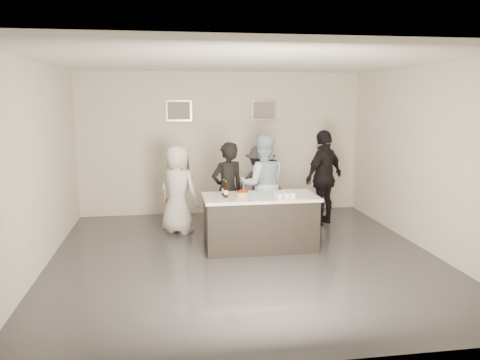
{
  "coord_description": "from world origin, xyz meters",
  "views": [
    {
      "loc": [
        -1.16,
        -6.9,
        2.49
      ],
      "look_at": [
        0.0,
        0.5,
        1.15
      ],
      "focal_mm": 35.0,
      "sensor_mm": 36.0,
      "label": 1
    }
  ],
  "objects": [
    {
      "name": "person_guest_right",
      "position": [
        1.86,
        1.75,
        0.93
      ],
      "size": [
        1.14,
        1.01,
        1.86
      ],
      "primitive_type": "imported",
      "rotation": [
        0.0,
        0.0,
        3.78
      ],
      "color": "black",
      "rests_on": "ground"
    },
    {
      "name": "wall_front",
      "position": [
        0.0,
        -3.0,
        1.5
      ],
      "size": [
        6.0,
        0.04,
        3.0
      ],
      "primitive_type": "cube",
      "color": "beige",
      "rests_on": "ground"
    },
    {
      "name": "tumbler_cluster",
      "position": [
        0.69,
        0.26,
        0.94
      ],
      "size": [
        0.3,
        0.3,
        0.08
      ],
      "primitive_type": "cube",
      "color": "orange",
      "rests_on": "bar_counter"
    },
    {
      "name": "cake",
      "position": [
        0.02,
        0.39,
        0.94
      ],
      "size": [
        0.21,
        0.21,
        0.07
      ],
      "primitive_type": "cylinder",
      "color": "orange",
      "rests_on": "bar_counter"
    },
    {
      "name": "picture_left",
      "position": [
        -0.9,
        2.97,
        2.2
      ],
      "size": [
        0.54,
        0.04,
        0.44
      ],
      "primitive_type": "cube",
      "color": "#B2B2B7",
      "rests_on": "wall_back"
    },
    {
      "name": "person_main_blue",
      "position": [
        0.53,
        1.26,
        0.91
      ],
      "size": [
        0.93,
        0.74,
        1.83
      ],
      "primitive_type": "imported",
      "rotation": [
        0.0,
        0.0,
        3.09
      ],
      "color": "#AACBDF",
      "rests_on": "ground"
    },
    {
      "name": "floor",
      "position": [
        0.0,
        0.0,
        0.0
      ],
      "size": [
        6.0,
        6.0,
        0.0
      ],
      "primitive_type": "plane",
      "color": "#3D3D42",
      "rests_on": "ground"
    },
    {
      "name": "ceiling",
      "position": [
        0.0,
        0.0,
        3.0
      ],
      "size": [
        6.0,
        6.0,
        0.0
      ],
      "primitive_type": "plane",
      "rotation": [
        3.14,
        0.0,
        0.0
      ],
      "color": "white"
    },
    {
      "name": "candles",
      "position": [
        0.04,
        0.1,
        0.9
      ],
      "size": [
        0.24,
        0.08,
        0.01
      ],
      "primitive_type": "cube",
      "color": "pink",
      "rests_on": "bar_counter"
    },
    {
      "name": "beer_bottle_b",
      "position": [
        -0.25,
        0.35,
        1.03
      ],
      "size": [
        0.07,
        0.07,
        0.26
      ],
      "primitive_type": "cylinder",
      "color": "black",
      "rests_on": "bar_counter"
    },
    {
      "name": "person_guest_left",
      "position": [
        -0.98,
        1.57,
        0.81
      ],
      "size": [
        0.94,
        0.9,
        1.62
      ],
      "primitive_type": "imported",
      "rotation": [
        0.0,
        0.0,
        2.47
      ],
      "color": "silver",
      "rests_on": "ground"
    },
    {
      "name": "person_main_black",
      "position": [
        -0.12,
        1.13,
        0.86
      ],
      "size": [
        0.74,
        0.62,
        1.71
      ],
      "primitive_type": "imported",
      "rotation": [
        0.0,
        0.0,
        3.55
      ],
      "color": "black",
      "rests_on": "ground"
    },
    {
      "name": "wall_back",
      "position": [
        0.0,
        3.0,
        1.5
      ],
      "size": [
        6.0,
        0.04,
        3.0
      ],
      "primitive_type": "cube",
      "color": "beige",
      "rests_on": "ground"
    },
    {
      "name": "wall_left",
      "position": [
        -3.0,
        0.0,
        1.5
      ],
      "size": [
        0.04,
        6.0,
        3.0
      ],
      "primitive_type": "cube",
      "color": "beige",
      "rests_on": "ground"
    },
    {
      "name": "bar_counter",
      "position": [
        0.32,
        0.41,
        0.45
      ],
      "size": [
        1.86,
        0.86,
        0.9
      ],
      "primitive_type": "cube",
      "color": "white",
      "rests_on": "ground"
    },
    {
      "name": "picture_right",
      "position": [
        0.9,
        2.97,
        2.2
      ],
      "size": [
        0.54,
        0.04,
        0.44
      ],
      "primitive_type": "cube",
      "color": "#B2B2B7",
      "rests_on": "wall_back"
    },
    {
      "name": "person_guest_back",
      "position": [
        0.61,
        1.84,
        0.78
      ],
      "size": [
        1.12,
        0.81,
        1.56
      ],
      "primitive_type": "imported",
      "rotation": [
        0.0,
        0.0,
        2.89
      ],
      "color": "#322F37",
      "rests_on": "ground"
    },
    {
      "name": "beer_bottle_a",
      "position": [
        -0.27,
        0.5,
        1.03
      ],
      "size": [
        0.07,
        0.07,
        0.26
      ],
      "primitive_type": "cylinder",
      "color": "black",
      "rests_on": "bar_counter"
    },
    {
      "name": "wall_right",
      "position": [
        3.0,
        0.0,
        1.5
      ],
      "size": [
        0.04,
        6.0,
        3.0
      ],
      "primitive_type": "cube",
      "color": "beige",
      "rests_on": "ground"
    }
  ]
}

